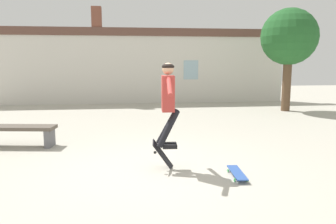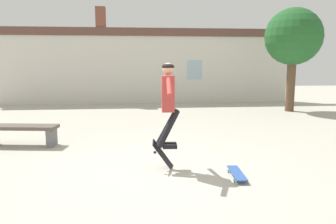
# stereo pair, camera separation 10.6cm
# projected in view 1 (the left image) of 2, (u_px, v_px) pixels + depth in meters

# --- Properties ---
(ground_plane) EXTENTS (40.00, 40.00, 0.00)m
(ground_plane) POSITION_uv_depth(u_px,v_px,m) (152.00, 170.00, 5.98)
(ground_plane) COLOR #B2AD9E
(building_backdrop) EXTENTS (14.94, 0.52, 4.44)m
(building_backdrop) POSITION_uv_depth(u_px,v_px,m) (137.00, 65.00, 15.48)
(building_backdrop) COLOR beige
(building_backdrop) RESTS_ON ground_plane
(tree_right) EXTENTS (2.20, 2.20, 4.04)m
(tree_right) POSITION_uv_depth(u_px,v_px,m) (289.00, 38.00, 12.83)
(tree_right) COLOR brown
(tree_right) RESTS_ON ground_plane
(park_bench) EXTENTS (1.77, 0.71, 0.49)m
(park_bench) POSITION_uv_depth(u_px,v_px,m) (18.00, 131.00, 7.63)
(park_bench) COLOR brown
(park_bench) RESTS_ON ground_plane
(skater) EXTENTS (0.44, 1.29, 1.53)m
(skater) POSITION_uv_depth(u_px,v_px,m) (168.00, 98.00, 5.86)
(skater) COLOR #B23833
(skateboard_flipping) EXTENTS (0.46, 0.40, 0.72)m
(skateboard_flipping) POSITION_uv_depth(u_px,v_px,m) (164.00, 157.00, 6.05)
(skateboard_flipping) COLOR black
(skateboard_resting) EXTENTS (0.26, 0.78, 0.08)m
(skateboard_resting) POSITION_uv_depth(u_px,v_px,m) (237.00, 173.00, 5.66)
(skateboard_resting) COLOR #2D519E
(skateboard_resting) RESTS_ON ground_plane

